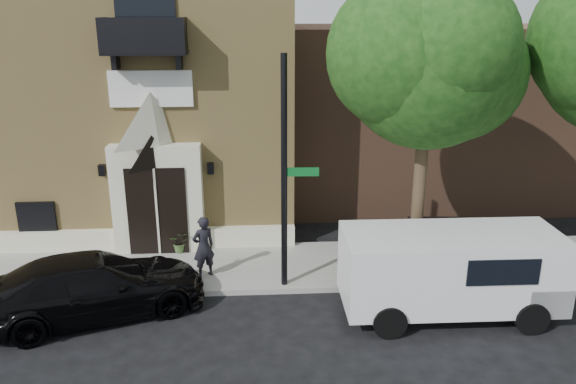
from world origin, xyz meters
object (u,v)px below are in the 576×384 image
dumpster (449,247)px  pedestrian_near (203,247)px  cargo_van (458,270)px  fire_hydrant (430,264)px  black_sedan (95,286)px  street_sign (285,175)px

dumpster → pedestrian_near: bearing=-176.5°
cargo_van → fire_hydrant: size_ratio=6.11×
black_sedan → street_sign: size_ratio=0.88×
cargo_van → street_sign: (-4.00, 1.49, 1.96)m
black_sedan → street_sign: bearing=-97.1°
black_sedan → fire_hydrant: (8.43, 1.09, -0.19)m
cargo_van → fire_hydrant: 1.68m
cargo_van → fire_hydrant: (-0.16, 1.56, -0.59)m
black_sedan → cargo_van: size_ratio=1.01×
fire_hydrant → dumpster: size_ratio=0.39×
pedestrian_near → fire_hydrant: bearing=145.7°
street_sign → pedestrian_near: 3.07m
dumpster → street_sign: bearing=-169.4°
cargo_van → fire_hydrant: bearing=96.3°
cargo_van → street_sign: street_sign is taller
cargo_van → dumpster: bearing=77.0°
cargo_van → fire_hydrant: cargo_van is taller
black_sedan → cargo_van: bearing=-112.8°
black_sedan → fire_hydrant: black_sedan is taller
cargo_van → pedestrian_near: cargo_van is taller
pedestrian_near → cargo_van: bearing=131.9°
black_sedan → street_sign: street_sign is taller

